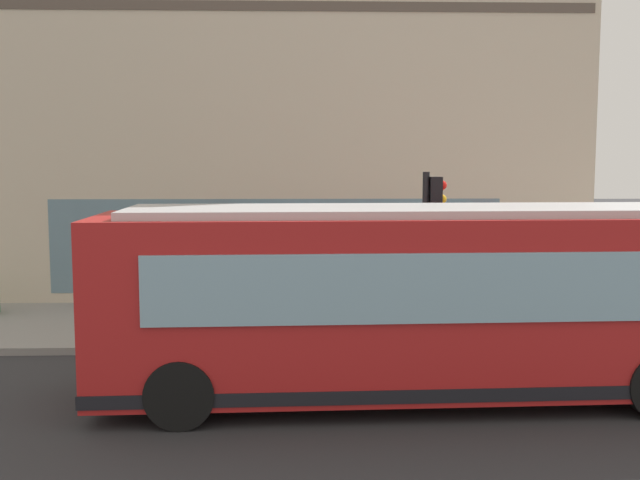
{
  "coord_description": "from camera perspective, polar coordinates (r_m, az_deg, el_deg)",
  "views": [
    {
      "loc": [
        -11.94,
        -0.46,
        3.81
      ],
      "look_at": [
        2.99,
        -0.97,
        2.21
      ],
      "focal_mm": 42.37,
      "sensor_mm": 36.0,
      "label": 1
    }
  ],
  "objects": [
    {
      "name": "fire_hydrant",
      "position": [
        17.62,
        -9.49,
        -4.75
      ],
      "size": [
        0.35,
        0.35,
        0.74
      ],
      "color": "red",
      "rests_on": "sidewalk_curb"
    },
    {
      "name": "pedestrian_near_hydrant",
      "position": [
        19.35,
        19.93,
        -2.45
      ],
      "size": [
        0.32,
        0.32,
        1.57
      ],
      "color": "#3359A5",
      "rests_on": "sidewalk_curb"
    },
    {
      "name": "traffic_light_near_corner",
      "position": [
        15.39,
        8.45,
        1.27
      ],
      "size": [
        0.32,
        0.49,
        3.41
      ],
      "color": "black",
      "rests_on": "sidewalk_curb"
    },
    {
      "name": "sidewalk_curb",
      "position": [
        17.31,
        -3.47,
        -6.34
      ],
      "size": [
        4.72,
        40.0,
        0.15
      ],
      "primitive_type": "cube",
      "color": "gray",
      "rests_on": "ground"
    },
    {
      "name": "pedestrian_by_light_pole",
      "position": [
        18.37,
        -11.76,
        -2.46
      ],
      "size": [
        0.32,
        0.32,
        1.67
      ],
      "color": "#3F8C4C",
      "rests_on": "sidewalk_curb"
    },
    {
      "name": "city_bus_nearside",
      "position": [
        12.05,
        7.25,
        -4.71
      ],
      "size": [
        2.84,
        10.11,
        3.07
      ],
      "color": "red",
      "rests_on": "ground"
    },
    {
      "name": "pedestrian_walking_along_curb",
      "position": [
        16.23,
        0.23,
        -3.69
      ],
      "size": [
        0.32,
        0.32,
        1.56
      ],
      "color": "#8C3F8C",
      "rests_on": "sidewalk_curb"
    },
    {
      "name": "ground",
      "position": [
        12.54,
        -4.06,
        -11.57
      ],
      "size": [
        120.0,
        120.0,
        0.0
      ],
      "primitive_type": "plane",
      "color": "#2D2D30"
    },
    {
      "name": "pedestrian_near_building_entrance",
      "position": [
        18.29,
        7.41,
        -2.65
      ],
      "size": [
        0.32,
        0.32,
        1.56
      ],
      "color": "#3359A5",
      "rests_on": "sidewalk_curb"
    },
    {
      "name": "building_corner",
      "position": [
        24.27,
        -3.14,
        13.42
      ],
      "size": [
        9.68,
        16.45,
        13.81
      ],
      "color": "beige",
      "rests_on": "ground"
    }
  ]
}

